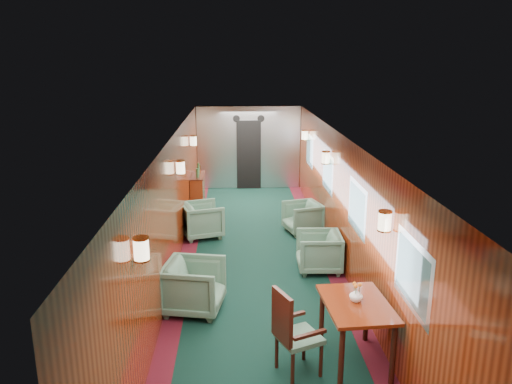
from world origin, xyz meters
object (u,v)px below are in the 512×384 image
Objects in this scene: armchair_left_near at (194,286)px; dining_table at (356,312)px; credenza at (198,192)px; side_chair at (291,330)px; armchair_left_far at (202,220)px; armchair_right_near at (319,252)px; armchair_right_far at (303,217)px.

dining_table is at bearing -114.02° from armchair_left_near.
side_chair is at bearing -77.02° from credenza.
dining_table is 0.96× the size of credenza.
armchair_left_near is 3.25m from armchair_left_far.
armchair_right_near is at bearing -57.32° from credenza.
credenza reaches higher than dining_table.
side_chair is 1.29× the size of armchair_left_near.
dining_table is at bearing -172.48° from armchair_left_far.
credenza is 4.48m from armchair_right_near.
dining_table is at bearing -8.82° from side_chair.
credenza is 2.96m from armchair_right_far.
armchair_left_far reaches higher than armchair_right_far.
credenza is 1.92m from armchair_left_far.
side_chair is 7.00m from credenza.
armchair_left_near is 4.02m from armchair_right_far.
dining_table is 1.54× the size of armchair_right_far.
armchair_left_far is (-2.18, 4.70, -0.32)m from dining_table.
dining_table is at bearing 1.63° from armchair_right_near.
credenza is (-1.57, 6.82, -0.13)m from side_chair.
side_chair is at bearing -25.12° from armchair_right_far.
dining_table is at bearing -15.92° from armchair_right_far.
credenza is at bearing 79.54° from side_chair.
credenza is 5.16m from armchair_left_near.
dining_table reaches higher than armchair_left_near.
armchair_right_near is (2.13, 1.39, -0.04)m from armchair_left_near.
side_chair is 5.15m from armchair_right_far.
side_chair is 3.17m from armchair_right_near.
dining_table is 4.88m from armchair_right_far.
credenza reaches higher than armchair_right_near.
armchair_right_far is at bearing -177.42° from armchair_right_near.
armchair_left_far is at bearing -101.41° from armchair_right_far.
armchair_right_near is at bearing -46.38° from armchair_left_near.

